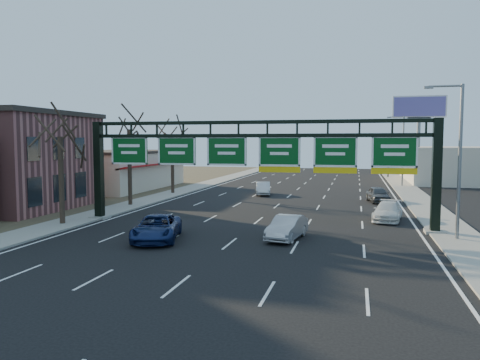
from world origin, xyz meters
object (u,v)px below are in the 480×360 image
(car_white_wagon, at_px, (388,211))
(car_silver_sedan, at_px, (287,228))
(sign_gantry, at_px, (255,158))
(car_blue_suv, at_px, (157,228))

(car_white_wagon, bearing_deg, car_silver_sedan, -117.82)
(sign_gantry, relative_size, car_silver_sedan, 5.87)
(sign_gantry, xyz_separation_m, car_silver_sedan, (2.80, -3.99, -3.94))
(sign_gantry, height_order, car_silver_sedan, sign_gantry)
(car_blue_suv, distance_m, car_silver_sedan, 7.64)
(sign_gantry, relative_size, car_white_wagon, 5.31)
(sign_gantry, bearing_deg, car_white_wagon, 25.77)
(sign_gantry, relative_size, car_blue_suv, 4.69)
(sign_gantry, distance_m, car_white_wagon, 10.73)
(car_silver_sedan, bearing_deg, sign_gantry, 134.58)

